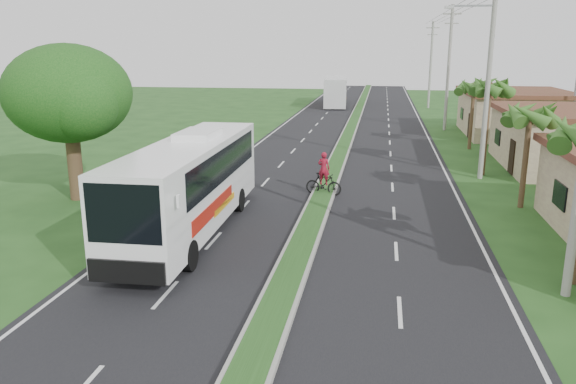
# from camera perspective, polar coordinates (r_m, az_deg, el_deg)

# --- Properties ---
(ground) EXTENTS (180.00, 180.00, 0.00)m
(ground) POSITION_cam_1_polar(r_m,az_deg,el_deg) (16.81, -0.95, -11.26)
(ground) COLOR #1F4419
(ground) RESTS_ON ground
(road_asphalt) EXTENTS (14.00, 160.00, 0.02)m
(road_asphalt) POSITION_cam_1_polar(r_m,az_deg,el_deg) (35.76, 4.83, 2.61)
(road_asphalt) COLOR black
(road_asphalt) RESTS_ON ground
(median_strip) EXTENTS (1.20, 160.00, 0.18)m
(median_strip) POSITION_cam_1_polar(r_m,az_deg,el_deg) (35.74, 4.84, 2.76)
(median_strip) COLOR gray
(median_strip) RESTS_ON ground
(lane_edge_left) EXTENTS (0.12, 160.00, 0.01)m
(lane_edge_left) POSITION_cam_1_polar(r_m,az_deg,el_deg) (36.89, -5.61, 2.94)
(lane_edge_left) COLOR silver
(lane_edge_left) RESTS_ON ground
(lane_edge_right) EXTENTS (0.12, 160.00, 0.01)m
(lane_edge_right) POSITION_cam_1_polar(r_m,az_deg,el_deg) (35.87, 15.57, 2.15)
(lane_edge_right) COLOR silver
(lane_edge_right) RESTS_ON ground
(shop_mid) EXTENTS (7.60, 10.60, 3.67)m
(shop_mid) POSITION_cam_1_polar(r_m,az_deg,el_deg) (38.96, 26.22, 4.91)
(shop_mid) COLOR #9F826B
(shop_mid) RESTS_ON ground
(shop_far) EXTENTS (8.60, 11.60, 3.82)m
(shop_far) POSITION_cam_1_polar(r_m,az_deg,el_deg) (52.40, 21.98, 7.50)
(shop_far) COLOR #9F826B
(shop_far) RESTS_ON ground
(palm_verge_b) EXTENTS (2.40, 2.40, 5.05)m
(palm_verge_b) POSITION_cam_1_polar(r_m,az_deg,el_deg) (27.86, 23.38, 7.21)
(palm_verge_b) COLOR #473321
(palm_verge_b) RESTS_ON ground
(palm_verge_c) EXTENTS (2.40, 2.40, 5.85)m
(palm_verge_c) POSITION_cam_1_polar(r_m,az_deg,el_deg) (34.50, 19.83, 9.97)
(palm_verge_c) COLOR #473321
(palm_verge_c) RESTS_ON ground
(palm_verge_d) EXTENTS (2.40, 2.40, 5.25)m
(palm_verge_d) POSITION_cam_1_polar(r_m,az_deg,el_deg) (43.48, 18.38, 10.07)
(palm_verge_d) COLOR #473321
(palm_verge_d) RESTS_ON ground
(shade_tree) EXTENTS (6.30, 6.00, 7.54)m
(shade_tree) POSITION_cam_1_polar(r_m,az_deg,el_deg) (29.11, -21.58, 8.97)
(shade_tree) COLOR #473321
(shade_tree) RESTS_ON ground
(utility_pole_b) EXTENTS (3.20, 0.28, 12.00)m
(utility_pole_b) POSITION_cam_1_polar(r_m,az_deg,el_deg) (33.41, 19.73, 11.82)
(utility_pole_b) COLOR gray
(utility_pole_b) RESTS_ON ground
(utility_pole_c) EXTENTS (1.60, 0.28, 11.00)m
(utility_pole_c) POSITION_cam_1_polar(r_m,az_deg,el_deg) (53.24, 16.00, 12.12)
(utility_pole_c) COLOR gray
(utility_pole_c) RESTS_ON ground
(utility_pole_d) EXTENTS (1.60, 0.28, 10.50)m
(utility_pole_d) POSITION_cam_1_polar(r_m,az_deg,el_deg) (73.15, 14.30, 12.50)
(utility_pole_d) COLOR gray
(utility_pole_d) RESTS_ON ground
(coach_bus_main) EXTENTS (2.80, 12.40, 3.99)m
(coach_bus_main) POSITION_cam_1_polar(r_m,az_deg,el_deg) (22.70, -9.85, 1.23)
(coach_bus_main) COLOR white
(coach_bus_main) RESTS_ON ground
(coach_bus_far) EXTENTS (3.57, 12.60, 3.62)m
(coach_bus_far) POSITION_cam_1_polar(r_m,az_deg,el_deg) (74.72, 4.85, 10.33)
(coach_bus_far) COLOR silver
(coach_bus_far) RESTS_ON ground
(motorcyclist) EXTENTS (1.96, 0.92, 2.23)m
(motorcyclist) POSITION_cam_1_polar(r_m,az_deg,el_deg) (28.55, 3.64, 1.22)
(motorcyclist) COLOR black
(motorcyclist) RESTS_ON ground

